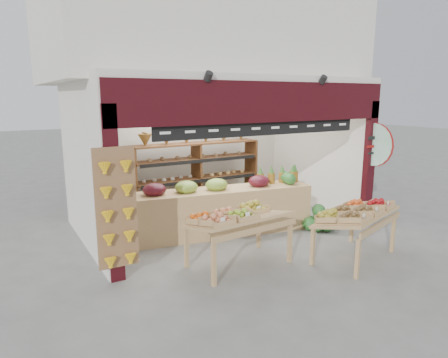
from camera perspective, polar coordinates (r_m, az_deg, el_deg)
ground at (r=8.42m, az=1.43°, el=-7.32°), size 60.00×60.00×0.00m
shop_structure at (r=9.44m, az=-3.92°, el=18.86°), size 6.36×5.12×5.40m
banana_board at (r=5.99m, az=-15.02°, el=-4.46°), size 0.60×0.15×1.80m
gift_sign at (r=8.99m, az=20.64°, el=4.62°), size 0.04×0.93×0.92m
back_shelving at (r=9.48m, az=-3.95°, el=2.48°), size 3.17×0.52×1.94m
refrigerator at (r=8.82m, az=-17.95°, el=-0.75°), size 0.86×0.86×1.85m
cardboard_stack at (r=8.54m, az=-11.95°, el=-5.68°), size 0.99×0.73×0.62m
mid_counter at (r=8.07m, az=-0.43°, el=-4.37°), size 3.79×1.36×1.15m
display_table_left at (r=6.47m, az=1.24°, el=-5.63°), size 1.72×1.05×1.05m
display_table_right at (r=7.14m, az=18.37°, el=-4.74°), size 1.77×1.31×1.01m
watermelon_pile at (r=8.65m, az=13.31°, el=-5.86°), size 0.68×0.68×0.53m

